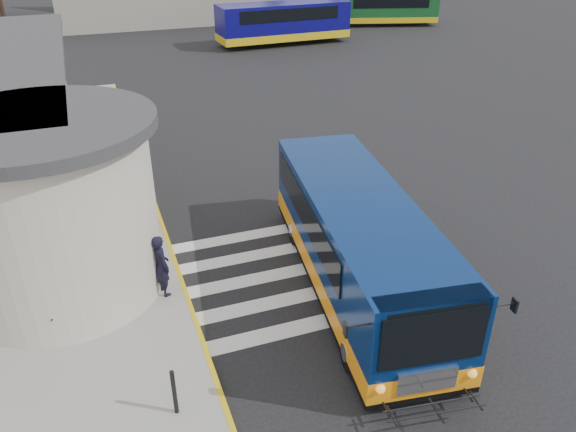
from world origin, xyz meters
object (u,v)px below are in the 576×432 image
object	(u,v)px
bollard	(174,392)
transit_bus	(358,247)
pedestrian_b	(47,315)
pedestrian_a	(161,265)
far_bus_b	(388,8)
far_bus_a	(283,21)

from	to	relation	value
bollard	transit_bus	bearing A→B (deg)	27.40
pedestrian_b	bollard	bearing A→B (deg)	11.23
pedestrian_a	transit_bus	bearing A→B (deg)	-121.42
pedestrian_a	bollard	bearing A→B (deg)	157.68
transit_bus	far_bus_b	world-z (taller)	transit_bus
bollard	far_bus_b	bearing A→B (deg)	55.69
pedestrian_a	pedestrian_b	xyz separation A→B (m)	(-2.85, -1.01, -0.11)
pedestrian_a	bollard	size ratio (longest dim) A/B	1.58
pedestrian_b	far_bus_a	world-z (taller)	far_bus_a
bollard	far_bus_b	world-z (taller)	far_bus_b
transit_bus	far_bus_a	xyz separation A→B (m)	(8.97, 30.92, 0.38)
pedestrian_b	far_bus_b	bearing A→B (deg)	115.34
pedestrian_b	far_bus_a	bearing A→B (deg)	125.55
transit_bus	bollard	world-z (taller)	transit_bus
pedestrian_a	far_bus_a	size ratio (longest dim) A/B	0.17
bollard	pedestrian_a	bearing A→B (deg)	84.01
pedestrian_b	far_bus_b	xyz separation A→B (m)	(28.41, 34.89, 0.52)
far_bus_b	pedestrian_a	bearing A→B (deg)	159.04
pedestrian_a	far_bus_b	distance (m)	42.45
pedestrian_a	far_bus_b	xyz separation A→B (m)	(25.56, 33.89, 0.42)
pedestrian_b	bollard	world-z (taller)	pedestrian_b
pedestrian_a	pedestrian_b	bearing A→B (deg)	93.13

